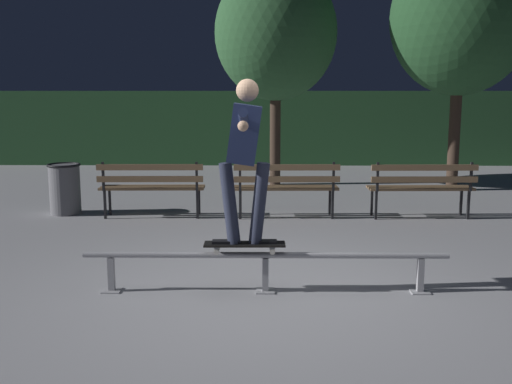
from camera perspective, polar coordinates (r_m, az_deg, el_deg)
ground_plane at (r=5.93m, az=0.89°, el=-9.42°), size 90.00×90.00×0.00m
hedge_backdrop at (r=16.31m, az=0.76°, el=6.17°), size 24.00×1.20×1.94m
grind_rail at (r=5.83m, az=0.90°, el=-6.64°), size 3.53×0.18×0.40m
skateboard at (r=5.79m, az=-1.09°, el=-5.03°), size 0.78×0.21×0.09m
skateboarder at (r=5.63m, az=-1.09°, el=4.24°), size 0.62×1.41×1.56m
park_bench_leftmost at (r=9.32m, az=-9.89°, el=0.82°), size 1.61×0.45×0.88m
park_bench_left_center at (r=9.17m, az=2.89°, el=0.81°), size 1.61×0.45×0.88m
park_bench_right_center at (r=9.48m, az=15.46°, el=0.76°), size 1.61×0.45×0.88m
tree_far_right at (r=12.39m, az=18.84°, el=15.29°), size 2.63×2.63×4.73m
tree_behind_benches at (r=12.48m, az=1.89°, el=14.80°), size 2.46×2.46×4.44m
trash_can at (r=9.98m, az=-17.69°, el=0.36°), size 0.52×0.52×0.80m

